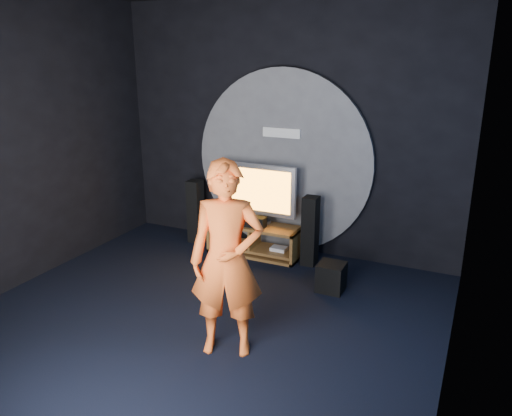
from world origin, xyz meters
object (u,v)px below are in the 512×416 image
(media_console, at_px, (255,241))
(tv, at_px, (256,191))
(subwoofer, at_px, (331,277))
(player, at_px, (227,260))
(tower_speaker_left, at_px, (196,211))
(tower_speaker_right, at_px, (310,231))

(media_console, relative_size, tv, 1.14)
(subwoofer, distance_m, player, 1.90)
(subwoofer, bearing_deg, tower_speaker_left, 163.13)
(tower_speaker_left, bearing_deg, player, -52.48)
(tower_speaker_right, height_order, subwoofer, tower_speaker_right)
(media_console, relative_size, player, 0.70)
(media_console, distance_m, player, 2.52)
(tower_speaker_left, bearing_deg, tv, -0.87)
(subwoofer, bearing_deg, media_console, 154.51)
(tower_speaker_left, relative_size, player, 0.51)
(tower_speaker_right, height_order, player, player)
(tower_speaker_right, bearing_deg, subwoofer, -51.49)
(media_console, height_order, tv, tv)
(player, bearing_deg, tower_speaker_right, 67.90)
(tower_speaker_left, distance_m, player, 3.01)
(media_console, bearing_deg, subwoofer, -25.49)
(tower_speaker_right, bearing_deg, tv, 175.15)
(tower_speaker_left, bearing_deg, subwoofer, -16.87)
(tower_speaker_right, bearing_deg, media_console, 179.76)
(tv, bearing_deg, tower_speaker_left, 179.13)
(tower_speaker_right, distance_m, subwoofer, 0.86)
(media_console, xyz_separation_m, tower_speaker_left, (-1.03, 0.08, 0.29))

